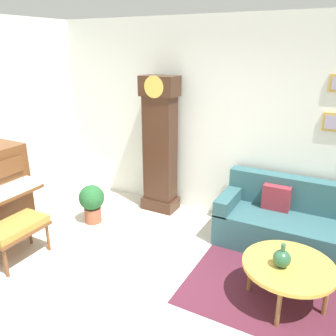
{
  "coord_description": "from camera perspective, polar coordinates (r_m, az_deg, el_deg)",
  "views": [
    {
      "loc": [
        1.74,
        -2.16,
        2.41
      ],
      "look_at": [
        -0.12,
        1.29,
        1.02
      ],
      "focal_mm": 36.99,
      "sensor_mm": 36.0,
      "label": 1
    }
  ],
  "objects": [
    {
      "name": "green_jug",
      "position": [
        3.52,
        18.24,
        -13.96
      ],
      "size": [
        0.17,
        0.17,
        0.24
      ],
      "color": "#234C33",
      "rests_on": "coffee_table"
    },
    {
      "name": "couch",
      "position": [
        4.63,
        20.47,
        -8.75
      ],
      "size": [
        1.9,
        0.8,
        0.84
      ],
      "color": "#2D565B",
      "rests_on": "ground_plane"
    },
    {
      "name": "wall_back",
      "position": [
        4.98,
        7.54,
        7.7
      ],
      "size": [
        5.3,
        0.13,
        2.8
      ],
      "color": "silver",
      "rests_on": "ground_plane"
    },
    {
      "name": "piano_bench",
      "position": [
        4.43,
        -23.77,
        -9.14
      ],
      "size": [
        0.42,
        0.7,
        0.48
      ],
      "color": "brown",
      "rests_on": "ground_plane"
    },
    {
      "name": "grandfather_clock",
      "position": [
        5.12,
        -1.32,
        3.14
      ],
      "size": [
        0.52,
        0.34,
        2.03
      ],
      "color": "#3D2316",
      "rests_on": "ground_plane"
    },
    {
      "name": "potted_plant",
      "position": [
        5.05,
        -12.44,
        -5.37
      ],
      "size": [
        0.36,
        0.36,
        0.56
      ],
      "color": "#935138",
      "rests_on": "ground_plane"
    },
    {
      "name": "area_rug",
      "position": [
        4.0,
        19.58,
        -18.68
      ],
      "size": [
        2.1,
        1.5,
        0.01
      ],
      "primitive_type": "cube",
      "color": "#4C1E2D",
      "rests_on": "ground_plane"
    },
    {
      "name": "coffee_table",
      "position": [
        3.63,
        19.28,
        -15.16
      ],
      "size": [
        0.88,
        0.88,
        0.44
      ],
      "color": "gold",
      "rests_on": "ground_plane"
    },
    {
      "name": "ground_plane",
      "position": [
        3.7,
        -8.5,
        -22.3
      ],
      "size": [
        6.4,
        6.0,
        0.1
      ],
      "primitive_type": "cube",
      "color": "beige"
    }
  ]
}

